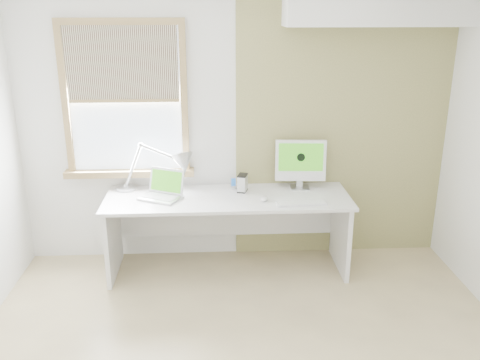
{
  "coord_description": "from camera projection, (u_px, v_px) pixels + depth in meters",
  "views": [
    {
      "loc": [
        -0.22,
        -2.96,
        2.37
      ],
      "look_at": [
        0.0,
        1.05,
        1.0
      ],
      "focal_mm": 38.69,
      "sensor_mm": 36.0,
      "label": 1
    }
  ],
  "objects": [
    {
      "name": "laptop",
      "position": [
        163.0,
        191.0,
        4.62
      ],
      "size": [
        0.43,
        0.4,
        0.24
      ],
      "color": "#B8BBBD",
      "rests_on": "desk"
    },
    {
      "name": "window",
      "position": [
        125.0,
        101.0,
        4.64
      ],
      "size": [
        1.2,
        0.14,
        1.42
      ],
      "color": "olive",
      "rests_on": "room"
    },
    {
      "name": "keyboard",
      "position": [
        302.0,
        203.0,
        4.47
      ],
      "size": [
        0.44,
        0.15,
        0.02
      ],
      "color": "white",
      "rests_on": "desk"
    },
    {
      "name": "imac",
      "position": [
        301.0,
        161.0,
        4.79
      ],
      "size": [
        0.47,
        0.16,
        0.46
      ],
      "color": "#B8BBBD",
      "rests_on": "desk"
    },
    {
      "name": "desk",
      "position": [
        228.0,
        214.0,
        4.76
      ],
      "size": [
        2.2,
        0.7,
        0.73
      ],
      "color": "silver",
      "rests_on": "room"
    },
    {
      "name": "phone_dock",
      "position": [
        233.0,
        186.0,
        4.82
      ],
      "size": [
        0.08,
        0.08,
        0.12
      ],
      "color": "#B8BBBD",
      "rests_on": "desk"
    },
    {
      "name": "accent_wall",
      "position": [
        342.0,
        124.0,
        4.85
      ],
      "size": [
        2.0,
        0.02,
        2.6
      ],
      "primitive_type": "cube",
      "color": "olive",
      "rests_on": "room"
    },
    {
      "name": "external_drive",
      "position": [
        243.0,
        183.0,
        4.75
      ],
      "size": [
        0.11,
        0.14,
        0.16
      ],
      "color": "#B8BBBD",
      "rests_on": "desk"
    },
    {
      "name": "desk_lamp",
      "position": [
        173.0,
        166.0,
        4.71
      ],
      "size": [
        0.79,
        0.33,
        0.45
      ],
      "color": "#B8BBBD",
      "rests_on": "desk"
    },
    {
      "name": "room",
      "position": [
        249.0,
        189.0,
        3.15
      ],
      "size": [
        4.04,
        3.54,
        2.64
      ],
      "color": "tan",
      "rests_on": "ground"
    },
    {
      "name": "mouse",
      "position": [
        264.0,
        199.0,
        4.54
      ],
      "size": [
        0.1,
        0.13,
        0.03
      ],
      "primitive_type": "ellipsoid",
      "rotation": [
        0.0,
        0.0,
        -0.4
      ],
      "color": "white",
      "rests_on": "desk"
    },
    {
      "name": "soffit",
      "position": [
        379.0,
        0.0,
        4.34
      ],
      "size": [
        1.6,
        0.4,
        0.42
      ],
      "primitive_type": "cube",
      "color": "white",
      "rests_on": "room"
    }
  ]
}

